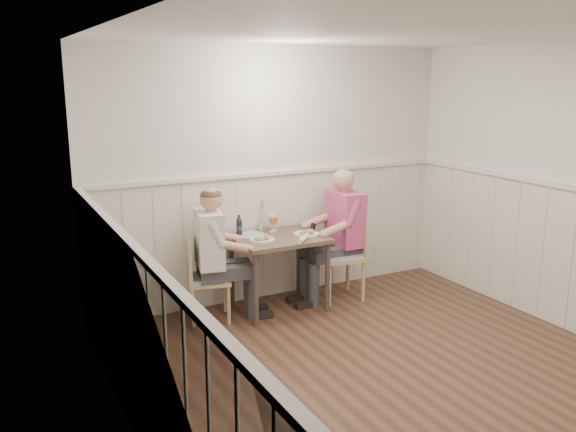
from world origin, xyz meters
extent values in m
plane|color=#432A1C|center=(0.00, 0.00, 0.00)|extent=(4.50, 4.50, 0.00)
cube|color=white|center=(0.00, 2.25, 1.30)|extent=(4.00, 0.04, 2.60)
cube|color=white|center=(-2.00, 0.00, 1.30)|extent=(0.04, 4.50, 2.60)
cube|color=white|center=(0.00, 0.00, 2.59)|extent=(4.00, 4.50, 0.02)
cube|color=silver|center=(0.00, 2.23, 0.65)|extent=(3.98, 0.03, 1.30)
cube|color=silver|center=(-1.99, 0.00, 0.65)|extent=(0.03, 4.48, 1.30)
cube|color=silver|center=(0.00, 2.22, 1.32)|extent=(3.98, 0.06, 0.04)
cube|color=silver|center=(-1.97, 0.00, 1.32)|extent=(0.06, 4.48, 0.04)
cube|color=#4C3B32|center=(-0.16, 1.84, 0.73)|extent=(0.88, 0.70, 0.04)
cylinder|color=#3F3833|center=(-0.55, 1.54, 0.35)|extent=(0.05, 0.05, 0.71)
cylinder|color=#3F3833|center=(-0.55, 2.14, 0.35)|extent=(0.05, 0.05, 0.71)
cylinder|color=#3F3833|center=(0.23, 1.54, 0.35)|extent=(0.05, 0.05, 0.71)
cylinder|color=#3F3833|center=(0.23, 2.14, 0.35)|extent=(0.05, 0.05, 0.71)
cube|color=tan|center=(0.53, 1.81, 0.46)|extent=(0.50, 0.50, 0.04)
cube|color=#5F78A4|center=(0.53, 1.81, 0.49)|extent=(0.45, 0.45, 0.03)
cube|color=tan|center=(0.73, 1.78, 0.71)|extent=(0.09, 0.45, 0.47)
cylinder|color=tan|center=(0.69, 1.59, 0.22)|extent=(0.04, 0.04, 0.43)
cylinder|color=tan|center=(0.32, 1.65, 0.22)|extent=(0.04, 0.04, 0.43)
cylinder|color=tan|center=(0.75, 1.97, 0.22)|extent=(0.04, 0.04, 0.43)
cylinder|color=tan|center=(0.37, 2.03, 0.22)|extent=(0.04, 0.04, 0.43)
cube|color=tan|center=(-0.88, 1.89, 0.40)|extent=(0.48, 0.48, 0.04)
cube|color=#5F78A4|center=(-0.88, 1.89, 0.43)|extent=(0.43, 0.43, 0.03)
cube|color=tan|center=(-1.05, 1.94, 0.62)|extent=(0.13, 0.38, 0.41)
cylinder|color=tan|center=(-0.99, 2.10, 0.19)|extent=(0.03, 0.03, 0.38)
cylinder|color=tan|center=(-0.67, 2.01, 0.19)|extent=(0.03, 0.03, 0.38)
cylinder|color=tan|center=(-1.08, 1.78, 0.19)|extent=(0.03, 0.03, 0.38)
cylinder|color=tan|center=(-0.76, 1.69, 0.19)|extent=(0.03, 0.03, 0.38)
cube|color=#3F3F47|center=(0.58, 1.81, 0.23)|extent=(0.46, 0.42, 0.46)
cube|color=#3F3F47|center=(0.37, 1.82, 0.52)|extent=(0.44, 0.38, 0.13)
cube|color=#D84394|center=(0.58, 1.81, 0.86)|extent=(0.26, 0.45, 0.56)
sphere|color=tan|center=(0.58, 1.81, 1.26)|extent=(0.22, 0.22, 0.22)
sphere|color=#A5A5A0|center=(0.58, 1.81, 1.29)|extent=(0.21, 0.21, 0.21)
cube|color=black|center=(0.21, 1.82, 0.87)|extent=(0.02, 0.07, 0.13)
cube|color=#3F3F47|center=(-0.86, 1.86, 0.22)|extent=(0.49, 0.46, 0.43)
cube|color=#3F3F47|center=(-0.67, 1.82, 0.49)|extent=(0.46, 0.41, 0.12)
cube|color=white|center=(-0.86, 1.86, 0.81)|extent=(0.30, 0.46, 0.53)
sphere|color=tan|center=(-0.86, 1.86, 1.19)|extent=(0.21, 0.21, 0.21)
sphere|color=#4C3828|center=(-0.86, 1.86, 1.22)|extent=(0.20, 0.20, 0.20)
cylinder|color=white|center=(0.12, 1.78, 0.76)|extent=(0.26, 0.26, 0.02)
ellipsoid|color=#3F722D|center=(0.08, 1.75, 0.79)|extent=(0.13, 0.10, 0.05)
sphere|color=tan|center=(0.18, 1.79, 0.78)|extent=(0.03, 0.03, 0.03)
cube|color=brown|center=(0.14, 1.83, 0.77)|extent=(0.08, 0.05, 0.01)
cylinder|color=white|center=(0.19, 1.83, 0.78)|extent=(0.05, 0.05, 0.03)
cylinder|color=white|center=(-0.36, 1.79, 0.76)|extent=(0.24, 0.24, 0.02)
ellipsoid|color=#3F722D|center=(-0.40, 1.76, 0.79)|extent=(0.12, 0.10, 0.05)
sphere|color=tan|center=(-0.31, 1.80, 0.78)|extent=(0.03, 0.03, 0.03)
cylinder|color=silver|center=(-0.08, 2.08, 0.75)|extent=(0.06, 0.06, 0.01)
cylinder|color=silver|center=(-0.08, 2.08, 0.79)|extent=(0.01, 0.01, 0.08)
cone|color=orange|center=(-0.08, 2.08, 0.86)|extent=(0.07, 0.07, 0.07)
cylinder|color=silver|center=(-0.08, 2.08, 0.91)|extent=(0.07, 0.07, 0.03)
cylinder|color=silver|center=(-0.13, 2.04, 0.75)|extent=(0.07, 0.07, 0.01)
cylinder|color=silver|center=(-0.13, 2.04, 0.80)|extent=(0.01, 0.01, 0.08)
cone|color=orange|center=(-0.13, 2.04, 0.87)|extent=(0.07, 0.07, 0.07)
cylinder|color=silver|center=(-0.13, 2.04, 0.92)|extent=(0.07, 0.07, 0.03)
cylinder|color=black|center=(-0.50, 2.04, 0.83)|extent=(0.06, 0.06, 0.15)
cone|color=black|center=(-0.50, 2.04, 0.92)|extent=(0.06, 0.06, 0.04)
cylinder|color=black|center=(-0.50, 2.04, 0.95)|extent=(0.02, 0.02, 0.03)
cylinder|color=#1833B3|center=(-0.50, 2.04, 0.83)|extent=(0.06, 0.06, 0.04)
cylinder|color=white|center=(-0.03, 1.58, 0.77)|extent=(0.20, 0.19, 0.05)
cylinder|color=silver|center=(-0.21, 2.15, 0.78)|extent=(0.04, 0.04, 0.07)
cylinder|color=tan|center=(-0.21, 2.15, 0.91)|extent=(0.02, 0.02, 0.23)
cone|color=tan|center=(-0.21, 2.15, 1.05)|extent=(0.03, 0.03, 0.08)
cube|color=#5F78A4|center=(-0.38, 2.04, 0.75)|extent=(0.32, 0.28, 0.01)
camera|label=1|loc=(-2.74, -3.36, 2.31)|focal=38.00mm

